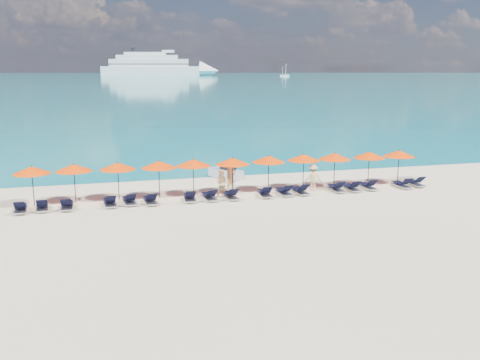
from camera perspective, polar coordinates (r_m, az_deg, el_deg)
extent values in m
plane|color=beige|center=(28.24, 1.61, -3.59)|extent=(1400.00, 1400.00, 0.00)
cube|color=#1FA9B2|center=(686.13, -14.89, 10.77)|extent=(1600.00, 1300.00, 0.01)
cube|color=white|center=(636.83, -9.45, 11.41)|extent=(113.41, 46.78, 10.16)
cone|color=white|center=(631.03, -3.29, 11.55)|extent=(27.11, 27.11, 22.36)
cube|color=white|center=(637.15, -9.67, 12.23)|extent=(90.97, 38.41, 8.13)
cube|color=white|center=(637.53, -9.87, 12.77)|extent=(70.95, 31.57, 5.08)
cube|color=white|center=(637.93, -10.07, 13.13)|extent=(48.52, 23.20, 3.56)
cube|color=black|center=(637.13, -9.66, 12.09)|extent=(92.11, 38.88, 0.91)
cube|color=black|center=(637.17, -9.67, 12.41)|extent=(89.84, 37.94, 0.91)
cylinder|color=black|center=(640.27, -11.36, 13.44)|extent=(4.47, 4.47, 5.59)
cube|color=white|center=(537.23, 4.90, 11.04)|extent=(6.64, 2.21, 1.77)
cylinder|color=white|center=(537.19, 4.91, 11.65)|extent=(0.40, 0.40, 11.07)
cube|color=white|center=(549.33, 4.57, 11.04)|extent=(5.15, 1.72, 1.37)
cylinder|color=white|center=(549.29, 4.58, 11.50)|extent=(0.31, 0.31, 8.59)
cube|color=#AAB2C5|center=(37.25, -1.52, 0.71)|extent=(2.13, 2.81, 0.61)
cube|color=black|center=(37.00, -1.30, 1.34)|extent=(1.01, 1.24, 0.39)
cylinder|color=black|center=(37.63, -2.20, 1.77)|extent=(0.57, 0.34, 0.07)
imported|color=tan|center=(33.06, -1.01, 0.36)|extent=(0.80, 0.68, 1.87)
imported|color=tan|center=(31.43, -1.92, -0.41)|extent=(0.94, 0.76, 1.69)
imported|color=tan|center=(33.43, 7.79, 0.22)|extent=(1.11, 0.55, 1.69)
cylinder|color=black|center=(31.68, -21.21, -0.65)|extent=(0.05, 0.05, 2.20)
cone|color=#FF4002|center=(31.51, -21.34, 0.99)|extent=(2.10, 2.10, 0.42)
sphere|color=black|center=(31.47, -21.37, 1.38)|extent=(0.08, 0.08, 0.08)
cylinder|color=black|center=(31.68, -17.22, -0.37)|extent=(0.05, 0.05, 2.20)
cone|color=#FF4002|center=(31.51, -17.32, 1.26)|extent=(2.10, 2.10, 0.42)
sphere|color=black|center=(31.47, -17.35, 1.66)|extent=(0.08, 0.08, 0.08)
cylinder|color=black|center=(31.55, -12.84, -0.19)|extent=(0.05, 0.05, 2.20)
cone|color=#FF4002|center=(31.37, -12.92, 1.46)|extent=(2.10, 2.10, 0.42)
sphere|color=black|center=(31.33, -12.94, 1.85)|extent=(0.08, 0.08, 0.08)
cylinder|color=black|center=(31.64, -8.62, 0.01)|extent=(0.05, 0.05, 2.20)
cone|color=#FF4002|center=(31.47, -8.67, 1.65)|extent=(2.10, 2.10, 0.42)
sphere|color=black|center=(31.43, -8.68, 2.05)|extent=(0.08, 0.08, 0.08)
cylinder|color=black|center=(32.01, -4.99, 0.24)|extent=(0.05, 0.05, 2.20)
cone|color=#FF4002|center=(31.84, -5.02, 1.86)|extent=(2.10, 2.10, 0.42)
sphere|color=black|center=(31.81, -5.02, 2.25)|extent=(0.08, 0.08, 0.08)
cylinder|color=black|center=(32.42, -0.79, 0.43)|extent=(0.05, 0.05, 2.20)
cone|color=#FF4002|center=(32.25, -0.79, 2.03)|extent=(2.10, 2.10, 0.42)
sphere|color=black|center=(32.21, -0.79, 2.42)|extent=(0.08, 0.08, 0.08)
cylinder|color=black|center=(33.22, 3.05, 0.69)|extent=(0.05, 0.05, 2.20)
cone|color=#FF4002|center=(33.05, 3.07, 2.26)|extent=(2.10, 2.10, 0.42)
sphere|color=black|center=(33.02, 3.07, 2.63)|extent=(0.08, 0.08, 0.08)
cylinder|color=black|center=(33.99, 6.77, 0.88)|extent=(0.05, 0.05, 2.20)
cone|color=#FF4002|center=(33.83, 6.80, 2.41)|extent=(2.10, 2.10, 0.42)
sphere|color=black|center=(33.79, 6.81, 2.78)|extent=(0.08, 0.08, 0.08)
cylinder|color=black|center=(34.72, 10.03, 1.01)|extent=(0.05, 0.05, 2.20)
cone|color=#FF4002|center=(34.56, 10.08, 2.51)|extent=(2.10, 2.10, 0.42)
sphere|color=black|center=(34.53, 10.09, 2.87)|extent=(0.08, 0.08, 0.08)
cylinder|color=black|center=(35.74, 13.55, 1.17)|extent=(0.05, 0.05, 2.20)
cone|color=#FF4002|center=(35.59, 13.62, 2.62)|extent=(2.10, 2.10, 0.42)
sphere|color=black|center=(35.56, 13.64, 2.97)|extent=(0.08, 0.08, 0.08)
cylinder|color=black|center=(36.85, 16.52, 1.32)|extent=(0.05, 0.05, 2.20)
cone|color=#FF4002|center=(36.70, 16.61, 2.73)|extent=(2.10, 2.10, 0.42)
sphere|color=black|center=(36.67, 16.63, 3.07)|extent=(0.08, 0.08, 0.08)
cube|color=silver|center=(30.71, -22.35, -2.95)|extent=(0.71, 1.73, 0.06)
cube|color=black|center=(30.91, -22.35, -2.55)|extent=(0.61, 1.13, 0.04)
cube|color=black|center=(30.08, -22.48, -2.45)|extent=(0.58, 0.57, 0.43)
cube|color=silver|center=(30.71, -20.34, -2.80)|extent=(0.76, 1.74, 0.06)
cube|color=black|center=(30.92, -20.36, -2.40)|extent=(0.64, 1.14, 0.04)
cube|color=black|center=(30.08, -20.40, -2.29)|extent=(0.59, 0.58, 0.43)
cube|color=silver|center=(30.48, -17.97, -2.74)|extent=(0.65, 1.71, 0.06)
cube|color=black|center=(30.69, -17.96, -2.34)|extent=(0.57, 1.11, 0.04)
cube|color=black|center=(29.85, -18.08, -2.24)|extent=(0.56, 0.55, 0.43)
cube|color=silver|center=(30.53, -13.70, -2.47)|extent=(0.74, 1.74, 0.06)
cube|color=black|center=(30.73, -13.76, -2.07)|extent=(0.63, 1.14, 0.04)
cube|color=black|center=(29.90, -13.63, -1.96)|extent=(0.59, 0.57, 0.43)
cube|color=silver|center=(30.72, -11.71, -2.29)|extent=(0.77, 1.75, 0.06)
cube|color=black|center=(30.92, -11.80, -1.90)|extent=(0.65, 1.15, 0.04)
cube|color=black|center=(30.09, -11.58, -1.78)|extent=(0.60, 0.59, 0.43)
cube|color=silver|center=(30.60, -9.56, -2.26)|extent=(0.73, 1.74, 0.06)
cube|color=black|center=(30.80, -9.64, -1.87)|extent=(0.62, 1.13, 0.04)
cube|color=black|center=(29.98, -9.40, -1.75)|extent=(0.58, 0.57, 0.43)
cube|color=silver|center=(30.95, -5.38, -1.99)|extent=(0.77, 1.75, 0.06)
cube|color=black|center=(31.15, -5.43, -1.60)|extent=(0.65, 1.15, 0.04)
cube|color=black|center=(30.32, -5.31, -1.48)|extent=(0.60, 0.58, 0.43)
cube|color=silver|center=(31.10, -3.29, -1.89)|extent=(0.72, 1.74, 0.06)
cube|color=black|center=(31.29, -3.42, -1.50)|extent=(0.62, 1.13, 0.04)
cube|color=black|center=(30.49, -3.02, -1.37)|extent=(0.58, 0.57, 0.43)
cube|color=silver|center=(31.30, -1.05, -1.78)|extent=(0.73, 1.74, 0.06)
cube|color=black|center=(31.49, -1.19, -1.40)|extent=(0.62, 1.13, 0.04)
cube|color=black|center=(30.70, -0.73, -1.27)|extent=(0.58, 0.57, 0.43)
cube|color=silver|center=(31.89, 2.65, -1.54)|extent=(0.76, 1.75, 0.06)
cube|color=black|center=(32.09, 2.56, -1.16)|extent=(0.64, 1.14, 0.04)
cube|color=black|center=(31.27, 2.89, -1.04)|extent=(0.59, 0.58, 0.43)
cube|color=silver|center=(32.33, 4.70, -1.38)|extent=(0.69, 1.72, 0.06)
cube|color=black|center=(32.52, 4.54, -1.01)|extent=(0.60, 1.12, 0.04)
cube|color=black|center=(31.75, 5.09, -0.87)|extent=(0.57, 0.56, 0.43)
cube|color=silver|center=(32.70, 6.40, -1.26)|extent=(0.74, 1.74, 0.06)
cube|color=black|center=(32.89, 6.22, -0.90)|extent=(0.63, 1.14, 0.04)
cube|color=black|center=(32.13, 6.84, -0.76)|extent=(0.59, 0.58, 0.43)
cube|color=silver|center=(33.72, 10.18, -0.98)|extent=(0.67, 1.72, 0.06)
cube|color=black|center=(33.90, 10.02, -0.63)|extent=(0.58, 1.12, 0.04)
cube|color=black|center=(33.14, 10.58, -0.49)|extent=(0.57, 0.55, 0.43)
cube|color=silver|center=(34.09, 11.79, -0.91)|extent=(0.65, 1.71, 0.06)
cube|color=black|center=(34.27, 11.62, -0.56)|extent=(0.57, 1.11, 0.04)
cube|color=black|center=(33.52, 12.23, -0.42)|extent=(0.56, 0.55, 0.43)
cube|color=silver|center=(34.74, 13.45, -0.75)|extent=(0.63, 1.70, 0.06)
cube|color=black|center=(34.92, 13.27, -0.40)|extent=(0.55, 1.10, 0.04)
cube|color=black|center=(34.18, 13.93, -0.27)|extent=(0.55, 0.54, 0.43)
cube|color=silver|center=(35.75, 16.84, -0.58)|extent=(0.70, 1.73, 0.06)
cube|color=black|center=(35.92, 16.63, -0.25)|extent=(0.60, 1.12, 0.04)
cube|color=black|center=(35.23, 17.39, -0.11)|extent=(0.57, 0.56, 0.43)
cube|color=silver|center=(36.56, 18.12, -0.39)|extent=(0.68, 1.72, 0.06)
cube|color=black|center=(36.73, 17.91, -0.07)|extent=(0.59, 1.12, 0.04)
cube|color=black|center=(36.04, 18.66, 0.07)|extent=(0.57, 0.55, 0.43)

